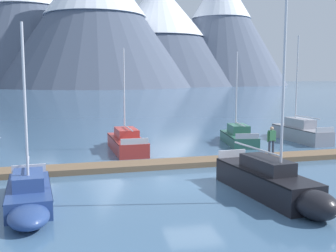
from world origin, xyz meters
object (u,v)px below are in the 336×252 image
at_px(sailboat_mid_dock_starboard, 272,182).
at_px(sailboat_outer_slip, 298,131).
at_px(sailboat_mid_dock_port, 126,141).
at_px(sailboat_far_berth, 237,136).
at_px(sailboat_second_berth, 29,195).
at_px(person_on_dock, 271,139).

relative_size(sailboat_mid_dock_starboard, sailboat_outer_slip, 1.08).
bearing_deg(sailboat_mid_dock_port, sailboat_far_berth, 9.26).
distance_m(sailboat_mid_dock_port, sailboat_outer_slip, 13.65).
distance_m(sailboat_second_berth, sailboat_mid_dock_port, 12.40).
bearing_deg(sailboat_mid_dock_port, sailboat_outer_slip, 6.88).
height_order(sailboat_second_berth, sailboat_far_berth, sailboat_second_berth).
xyz_separation_m(sailboat_mid_dock_port, sailboat_far_berth, (8.45, 1.38, -0.06)).
relative_size(sailboat_second_berth, sailboat_mid_dock_port, 1.01).
bearing_deg(sailboat_outer_slip, sailboat_mid_dock_starboard, -122.23).
xyz_separation_m(sailboat_second_berth, sailboat_far_berth, (13.12, 12.87, 0.04)).
bearing_deg(sailboat_far_berth, sailboat_second_berth, -135.56).
relative_size(sailboat_mid_dock_starboard, sailboat_far_berth, 1.28).
xyz_separation_m(sailboat_second_berth, sailboat_mid_dock_port, (4.67, 11.49, 0.10)).
height_order(sailboat_far_berth, sailboat_outer_slip, sailboat_outer_slip).
xyz_separation_m(sailboat_outer_slip, person_on_dock, (-5.28, -6.52, 0.57)).
xyz_separation_m(sailboat_second_berth, sailboat_mid_dock_starboard, (9.57, -0.59, 0.17)).
bearing_deg(sailboat_second_berth, sailboat_outer_slip, 35.77).
bearing_deg(sailboat_second_berth, sailboat_far_berth, 44.44).
xyz_separation_m(sailboat_far_berth, sailboat_outer_slip, (5.09, 0.25, 0.16)).
height_order(sailboat_mid_dock_port, sailboat_far_berth, sailboat_mid_dock_port).
bearing_deg(sailboat_mid_dock_starboard, sailboat_second_berth, 176.49).
bearing_deg(sailboat_far_berth, sailboat_mid_dock_starboard, -104.78).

